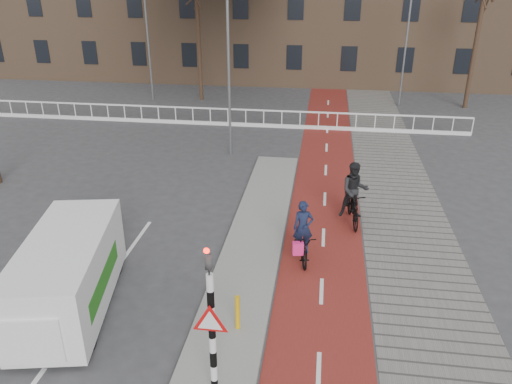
# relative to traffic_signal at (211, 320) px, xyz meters

# --- Properties ---
(ground) EXTENTS (120.00, 120.00, 0.00)m
(ground) POSITION_rel_traffic_signal_xyz_m (0.60, 2.02, -1.99)
(ground) COLOR #38383A
(ground) RESTS_ON ground
(bike_lane) EXTENTS (2.50, 60.00, 0.01)m
(bike_lane) POSITION_rel_traffic_signal_xyz_m (2.10, 12.02, -1.98)
(bike_lane) COLOR maroon
(bike_lane) RESTS_ON ground
(sidewalk) EXTENTS (3.00, 60.00, 0.01)m
(sidewalk) POSITION_rel_traffic_signal_xyz_m (4.90, 12.02, -1.98)
(sidewalk) COLOR slate
(sidewalk) RESTS_ON ground
(curb_island) EXTENTS (1.80, 16.00, 0.12)m
(curb_island) POSITION_rel_traffic_signal_xyz_m (-0.10, 6.02, -1.93)
(curb_island) COLOR gray
(curb_island) RESTS_ON ground
(traffic_signal) EXTENTS (0.80, 0.80, 3.68)m
(traffic_signal) POSITION_rel_traffic_signal_xyz_m (0.00, 0.00, 0.00)
(traffic_signal) COLOR black
(traffic_signal) RESTS_ON curb_island
(bollard) EXTENTS (0.12, 0.12, 0.91)m
(bollard) POSITION_rel_traffic_signal_xyz_m (0.12, 2.07, -1.41)
(bollard) COLOR #DBA10C
(bollard) RESTS_ON curb_island
(cyclist_near) EXTENTS (0.96, 1.89, 1.89)m
(cyclist_near) POSITION_rel_traffic_signal_xyz_m (1.47, 5.62, -1.35)
(cyclist_near) COLOR black
(cyclist_near) RESTS_ON bike_lane
(cyclist_far) EXTENTS (1.03, 2.14, 2.20)m
(cyclist_far) POSITION_rel_traffic_signal_xyz_m (3.05, 8.21, -1.07)
(cyclist_far) COLOR black
(cyclist_far) RESTS_ON bike_lane
(van) EXTENTS (2.72, 4.92, 2.00)m
(van) POSITION_rel_traffic_signal_xyz_m (-4.27, 2.43, -0.94)
(van) COLOR white
(van) RESTS_ON ground
(railing) EXTENTS (28.00, 0.10, 0.99)m
(railing) POSITION_rel_traffic_signal_xyz_m (-4.40, 19.02, -1.68)
(railing) COLOR silver
(railing) RESTS_ON ground
(tree_mid) EXTENTS (0.25, 0.25, 8.23)m
(tree_mid) POSITION_rel_traffic_signal_xyz_m (-6.31, 24.68, 2.12)
(tree_mid) COLOR #301F15
(tree_mid) RESTS_ON ground
(tree_right) EXTENTS (0.27, 0.27, 8.09)m
(tree_right) POSITION_rel_traffic_signal_xyz_m (10.63, 24.92, 2.06)
(tree_right) COLOR #301F15
(tree_right) RESTS_ON ground
(streetlight_near) EXTENTS (0.12, 0.12, 7.43)m
(streetlight_near) POSITION_rel_traffic_signal_xyz_m (-2.40, 14.45, 1.73)
(streetlight_near) COLOR slate
(streetlight_near) RESTS_ON ground
(streetlight_left) EXTENTS (0.12, 0.12, 7.92)m
(streetlight_left) POSITION_rel_traffic_signal_xyz_m (-9.48, 24.12, 1.97)
(streetlight_left) COLOR slate
(streetlight_left) RESTS_ON ground
(streetlight_right) EXTENTS (0.12, 0.12, 7.64)m
(streetlight_right) POSITION_rel_traffic_signal_xyz_m (6.57, 24.89, 1.83)
(streetlight_right) COLOR slate
(streetlight_right) RESTS_ON ground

